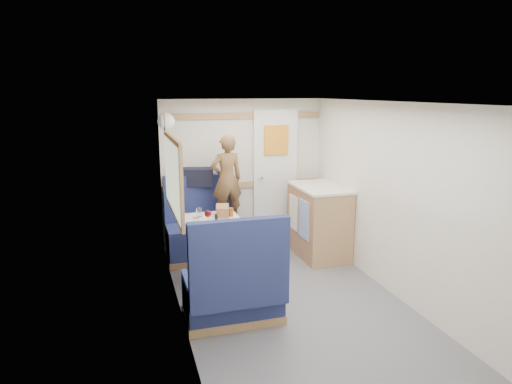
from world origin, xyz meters
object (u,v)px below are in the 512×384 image
object	(u,v)px
beer_glass	(231,212)
tray	(240,229)
bench_far	(202,236)
wine_glass	(208,214)
tumbler_left	(196,223)
bench_near	(234,292)
dome_light	(166,121)
person	(227,179)
galley_counter	(319,221)
duffel_bag	(195,177)
tumbler_mid	(199,212)
dinette_table	(215,236)
orange_fruit	(232,222)
cheese_block	(232,222)
bread_loaf	(222,211)
pepper_grinder	(216,218)

from	to	relation	value
beer_glass	tray	bearing A→B (deg)	-93.89
bench_far	wine_glass	xyz separation A→B (m)	(-0.09, -0.96, 0.54)
bench_far	tumbler_left	distance (m)	1.14
bench_near	tray	xyz separation A→B (m)	(0.19, 0.51, 0.43)
bench_near	dome_light	bearing A→B (deg)	102.82
dome_light	wine_glass	distance (m)	1.35
bench_far	person	xyz separation A→B (m)	(0.33, -0.00, 0.71)
person	wine_glass	xyz separation A→B (m)	(-0.42, -0.96, -0.17)
dome_light	galley_counter	size ratio (longest dim) A/B	0.22
bench_far	duffel_bag	size ratio (longest dim) A/B	2.20
duffel_bag	tumbler_mid	xyz separation A→B (m)	(-0.09, -0.85, -0.25)
dinette_table	galley_counter	xyz separation A→B (m)	(1.47, 0.55, -0.10)
orange_fruit	dome_light	bearing A→B (deg)	117.09
cheese_block	tumbler_mid	size ratio (longest dim) A/B	1.06
galley_counter	beer_glass	size ratio (longest dim) A/B	9.72
bench_far	bread_loaf	distance (m)	0.79
bread_loaf	orange_fruit	bearing A→B (deg)	-89.56
dinette_table	dome_light	xyz separation A→B (m)	(-0.39, 0.85, 1.18)
pepper_grinder	person	bearing A→B (deg)	70.00
bench_near	cheese_block	bearing A→B (deg)	78.06
bench_far	galley_counter	size ratio (longest dim) A/B	1.14
cheese_block	tumbler_mid	world-z (taller)	tumbler_mid
cheese_block	bench_near	bearing A→B (deg)	-101.94
wine_glass	orange_fruit	bearing A→B (deg)	-23.04
duffel_bag	wine_glass	bearing A→B (deg)	-79.44
orange_fruit	person	bearing A→B (deg)	79.95
galley_counter	bread_loaf	size ratio (longest dim) A/B	3.49
dinette_table	tumbler_mid	bearing A→B (deg)	113.83
tray	beer_glass	bearing A→B (deg)	86.11
cheese_block	bench_far	bearing A→B (deg)	97.95
dinette_table	person	xyz separation A→B (m)	(0.33, 0.86, 0.45)
bench_near	galley_counter	xyz separation A→B (m)	(1.47, 1.41, 0.17)
tumbler_left	pepper_grinder	bearing A→B (deg)	31.35
bench_near	galley_counter	distance (m)	2.04
bench_far	orange_fruit	xyz separation A→B (m)	(0.15, -1.06, 0.47)
dinette_table	tray	bearing A→B (deg)	-61.90
bench_near	tumbler_mid	size ratio (longest dim) A/B	10.59
cheese_block	pepper_grinder	distance (m)	0.22
bench_far	person	distance (m)	0.79
dome_light	bread_loaf	xyz separation A→B (m)	(0.53, -0.60, -0.98)
tumbler_mid	duffel_bag	bearing A→B (deg)	84.10
person	dinette_table	bearing A→B (deg)	60.19
tumbler_mid	beer_glass	bearing A→B (deg)	-13.43
dinette_table	duffel_bag	bearing A→B (deg)	91.71
dinette_table	orange_fruit	xyz separation A→B (m)	(0.15, -0.20, 0.21)
bench_far	galley_counter	xyz separation A→B (m)	(1.47, -0.31, 0.17)
bench_near	wine_glass	xyz separation A→B (m)	(-0.09, 0.77, 0.54)
tumbler_left	beer_glass	bearing A→B (deg)	37.14
beer_glass	tumbler_left	bearing A→B (deg)	-142.86
galley_counter	beer_glass	bearing A→B (deg)	-163.90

